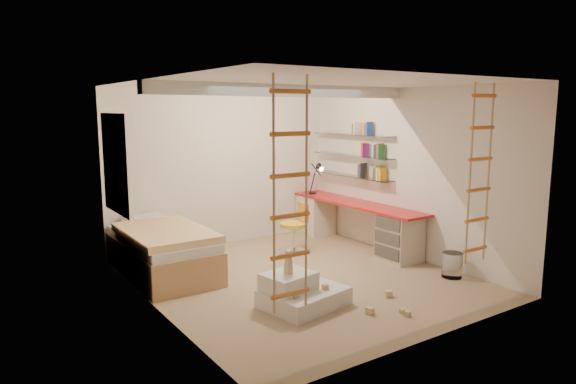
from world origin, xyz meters
TOP-DOWN VIEW (x-y plane):
  - floor at (0.00, 0.00)m, footprint 4.50×4.50m
  - ceiling_beam at (0.00, 0.30)m, footprint 4.00×0.18m
  - window_frame at (-1.97, 1.50)m, footprint 0.06×1.15m
  - window_blind at (-1.93, 1.50)m, footprint 0.02×1.00m
  - rope_ladder_left at (-1.35, -1.75)m, footprint 0.41×0.04m
  - rope_ladder_right at (1.35, -1.75)m, footprint 0.41×0.04m
  - waste_bin at (1.75, -1.12)m, footprint 0.28×0.28m
  - desk at (1.72, 0.86)m, footprint 0.56×2.80m
  - shelves at (1.87, 1.13)m, footprint 0.25×1.80m
  - bed at (-1.48, 1.23)m, footprint 1.02×2.00m
  - task_lamp at (1.67, 1.82)m, footprint 0.14×0.36m
  - swivel_chair at (0.62, 1.04)m, footprint 0.55×0.55m
  - play_platform at (-0.58, -0.81)m, footprint 1.03×0.87m
  - toy_blocks at (-0.27, -1.09)m, footprint 1.34×1.08m
  - books at (1.87, 1.13)m, footprint 0.14×0.64m

SIDE VIEW (x-z plane):
  - floor at x=0.00m, z-range 0.00..0.00m
  - play_platform at x=-0.58m, z-range -0.04..0.36m
  - waste_bin at x=1.75m, z-range 0.00..0.34m
  - toy_blocks at x=-0.27m, z-range -0.07..0.60m
  - swivel_chair at x=0.62m, z-range -0.11..0.70m
  - bed at x=-1.48m, z-range -0.02..0.67m
  - desk at x=1.72m, z-range 0.03..0.78m
  - task_lamp at x=1.67m, z-range 0.85..1.42m
  - shelves at x=1.87m, z-range 1.14..1.86m
  - rope_ladder_left at x=-1.35m, z-range 0.45..2.58m
  - rope_ladder_right at x=1.35m, z-range 0.45..2.58m
  - window_frame at x=-1.97m, z-range 0.88..2.23m
  - window_blind at x=-1.93m, z-range 0.95..2.15m
  - books at x=1.87m, z-range 1.12..2.04m
  - ceiling_beam at x=0.00m, z-range 2.44..2.60m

